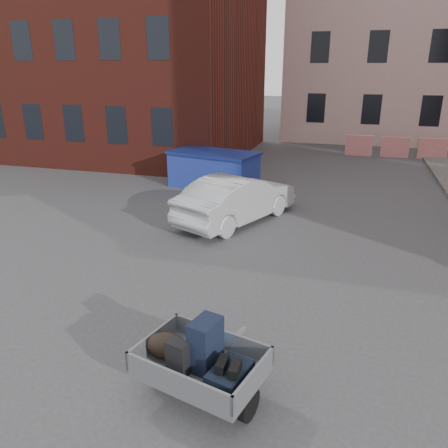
% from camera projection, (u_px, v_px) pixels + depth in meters
% --- Properties ---
extents(ground, '(120.00, 120.00, 0.00)m').
position_uv_depth(ground, '(229.00, 280.00, 9.17)').
color(ground, '#38383A').
rests_on(ground, ground).
extents(building_brick, '(12.00, 10.00, 14.00)m').
position_uv_depth(building_brick, '(123.00, 5.00, 20.91)').
color(building_brick, '#591E16').
rests_on(building_brick, ground).
extents(building_pink, '(16.00, 8.00, 14.00)m').
position_uv_depth(building_pink, '(435.00, 15.00, 25.01)').
color(building_pink, '#CDA59E').
rests_on(building_pink, ground).
extents(far_building, '(6.00, 6.00, 8.00)m').
position_uv_depth(far_building, '(55.00, 69.00, 32.98)').
color(far_building, maroon).
rests_on(far_building, ground).
extents(barriers, '(4.70, 0.18, 1.00)m').
position_uv_depth(barriers, '(395.00, 147.00, 21.40)').
color(barriers, red).
rests_on(barriers, ground).
extents(trailer, '(1.82, 1.95, 1.20)m').
position_uv_depth(trailer, '(200.00, 360.00, 5.72)').
color(trailer, black).
rests_on(trailer, ground).
extents(dumpster, '(3.45, 2.29, 1.33)m').
position_uv_depth(dumpster, '(214.00, 169.00, 16.03)').
color(dumpster, '#2337A6').
rests_on(dumpster, ground).
extents(silver_car, '(2.94, 4.33, 1.35)m').
position_uv_depth(silver_car, '(237.00, 199.00, 12.47)').
color(silver_car, '#A5A9AD').
rests_on(silver_car, ground).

